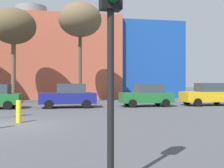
% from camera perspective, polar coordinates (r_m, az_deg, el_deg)
% --- Properties ---
extents(ground_plane, '(200.00, 200.00, 0.00)m').
position_cam_1_polar(ground_plane, '(12.56, -20.98, -8.16)').
color(ground_plane, '#47474C').
extents(building_backdrop, '(38.28, 12.03, 11.88)m').
position_cam_1_polar(building_backdrop, '(37.10, -16.68, 4.94)').
color(building_backdrop, '#B2563D').
rests_on(building_backdrop, ground_plane).
extents(parked_car_3, '(4.13, 2.03, 1.79)m').
position_cam_1_polar(parked_car_3, '(20.35, -9.15, -2.46)').
color(parked_car_3, navy).
rests_on(parked_car_3, ground_plane).
extents(parked_car_4, '(4.05, 1.99, 1.76)m').
position_cam_1_polar(parked_car_4, '(21.31, 7.36, -2.39)').
color(parked_car_4, '#1E662D').
rests_on(parked_car_4, ground_plane).
extents(parked_car_5, '(4.24, 2.08, 1.84)m').
position_cam_1_polar(parked_car_5, '(23.42, 19.76, -2.07)').
color(parked_car_5, gold).
rests_on(parked_car_5, ground_plane).
extents(traffic_light_near_right, '(0.39, 0.38, 3.97)m').
position_cam_1_polar(traffic_light_near_right, '(4.71, -0.23, 13.70)').
color(traffic_light_near_right, black).
rests_on(traffic_light_near_right, ground_plane).
extents(bare_tree_1, '(4.06, 4.06, 9.47)m').
position_cam_1_polar(bare_tree_1, '(26.25, -6.78, 13.29)').
color(bare_tree_1, brown).
rests_on(bare_tree_1, ground_plane).
extents(bare_tree_2, '(4.13, 4.13, 8.76)m').
position_cam_1_polar(bare_tree_2, '(26.98, -20.17, 11.29)').
color(bare_tree_2, brown).
rests_on(bare_tree_2, ground_plane).
extents(bollard_yellow_0, '(0.24, 0.24, 1.03)m').
position_cam_1_polar(bollard_yellow_0, '(13.13, -19.17, -5.54)').
color(bollard_yellow_0, yellow).
rests_on(bollard_yellow_0, ground_plane).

